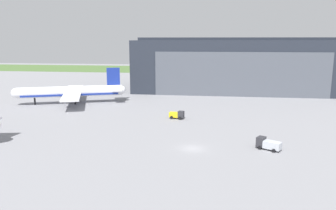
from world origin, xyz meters
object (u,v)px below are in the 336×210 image
Objects in this scene: airliner_far_right at (71,92)px; fuel_bowser at (177,115)px; baggage_tug at (268,144)px; maintenance_hangar at (237,65)px.

fuel_bowser is (38.61, -17.27, -2.93)m from airliner_far_right.
baggage_tug is 31.32m from fuel_bowser.
maintenance_hangar is 17.08× the size of baggage_tug.
maintenance_hangar is 20.12× the size of fuel_bowser.
baggage_tug is at bearing -48.27° from fuel_bowser.
airliner_far_right is 72.08m from baggage_tug.
airliner_far_right is at bearing -144.92° from maintenance_hangar.
fuel_bowser is (-20.85, 23.37, -0.01)m from baggage_tug.
airliner_far_right reaches higher than fuel_bowser.
fuel_bowser is at bearing -24.11° from airliner_far_right.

